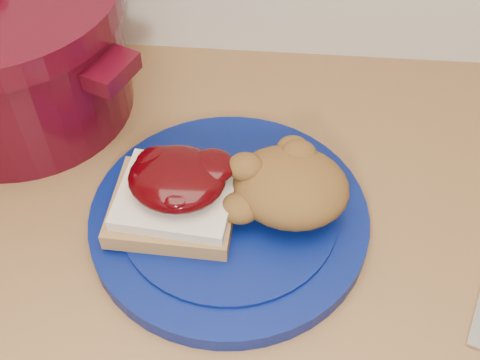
{
  "coord_description": "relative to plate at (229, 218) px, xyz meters",
  "views": [
    {
      "loc": [
        0.03,
        1.1,
        1.43
      ],
      "look_at": [
        -0.01,
        1.51,
        0.95
      ],
      "focal_mm": 45.0,
      "sensor_mm": 36.0,
      "label": 1
    }
  ],
  "objects": [
    {
      "name": "sandwich",
      "position": [
        -0.05,
        -0.01,
        0.04
      ],
      "size": [
        0.13,
        0.12,
        0.06
      ],
      "rotation": [
        0.0,
        0.0,
        -0.14
      ],
      "color": "olive",
      "rests_on": "plate"
    },
    {
      "name": "stuffing_mound",
      "position": [
        0.06,
        0.01,
        0.04
      ],
      "size": [
        0.14,
        0.12,
        0.06
      ],
      "primitive_type": "ellipsoid",
      "rotation": [
        0.0,
        0.0,
        -0.14
      ],
      "color": "brown",
      "rests_on": "plate"
    },
    {
      "name": "dutch_oven",
      "position": [
        -0.28,
        0.17,
        0.07
      ],
      "size": [
        0.37,
        0.37,
        0.18
      ],
      "rotation": [
        0.0,
        0.0,
        -0.38
      ],
      "color": "#3C0610",
      "rests_on": "wood_countertop"
    },
    {
      "name": "plate",
      "position": [
        0.0,
        0.0,
        0.0
      ],
      "size": [
        0.34,
        0.34,
        0.02
      ],
      "primitive_type": "cylinder",
      "rotation": [
        0.0,
        0.0,
        -0.14
      ],
      "color": "#051153",
      "rests_on": "wood_countertop"
    }
  ]
}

